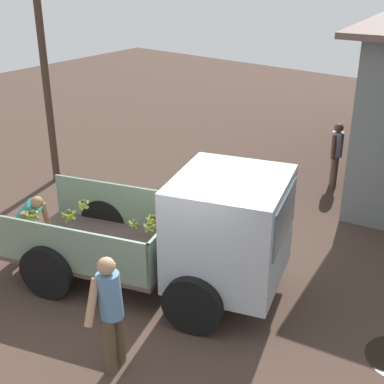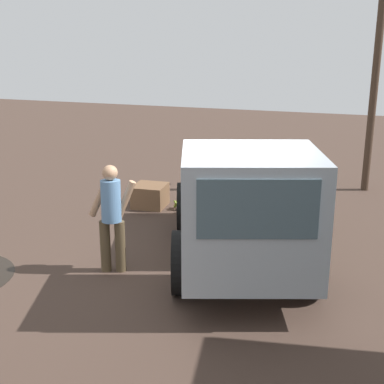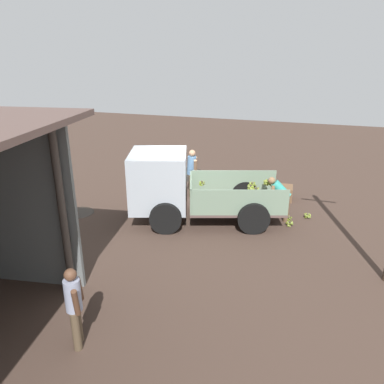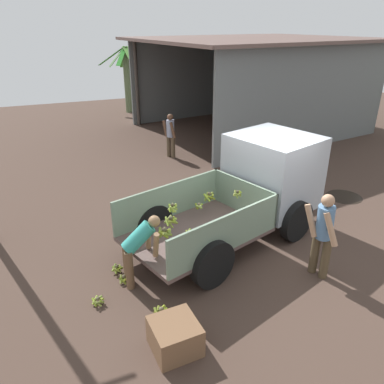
% 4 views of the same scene
% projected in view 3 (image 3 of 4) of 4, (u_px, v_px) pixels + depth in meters
% --- Properties ---
extents(ground, '(36.00, 36.00, 0.00)m').
position_uv_depth(ground, '(182.00, 213.00, 12.16)').
color(ground, '#443229').
extents(mud_patch_0, '(0.98, 0.98, 0.01)m').
position_uv_depth(mud_patch_0, '(79.00, 213.00, 12.20)').
color(mud_patch_0, black).
rests_on(mud_patch_0, ground).
extents(mud_patch_1, '(1.90, 1.90, 0.01)m').
position_uv_depth(mud_patch_1, '(185.00, 174.00, 15.95)').
color(mud_patch_1, black).
rests_on(mud_patch_1, ground).
extents(cargo_truck, '(4.91, 3.12, 2.15)m').
position_uv_depth(cargo_truck, '(173.00, 185.00, 11.33)').
color(cargo_truck, brown).
rests_on(cargo_truck, ground).
extents(person_foreground_visitor, '(0.49, 0.77, 1.71)m').
position_uv_depth(person_foreground_visitor, '(192.00, 171.00, 13.29)').
color(person_foreground_visitor, brown).
rests_on(person_foreground_visitor, ground).
extents(person_worker_loading, '(0.73, 0.60, 1.35)m').
position_uv_depth(person_worker_loading, '(281.00, 196.00, 11.47)').
color(person_worker_loading, brown).
rests_on(person_worker_loading, ground).
extents(person_bystander_near_shed, '(0.44, 0.61, 1.57)m').
position_uv_depth(person_bystander_near_shed, '(74.00, 304.00, 6.42)').
color(person_bystander_near_shed, brown).
rests_on(person_bystander_near_shed, ground).
extents(banana_bunch_on_ground_0, '(0.24, 0.23, 0.18)m').
position_uv_depth(banana_bunch_on_ground_0, '(288.00, 218.00, 11.56)').
color(banana_bunch_on_ground_0, brown).
rests_on(banana_bunch_on_ground_0, ground).
extents(banana_bunch_on_ground_1, '(0.23, 0.22, 0.16)m').
position_uv_depth(banana_bunch_on_ground_1, '(307.00, 215.00, 11.78)').
color(banana_bunch_on_ground_1, brown).
rests_on(banana_bunch_on_ground_1, ground).
extents(banana_bunch_on_ground_2, '(0.24, 0.24, 0.18)m').
position_uv_depth(banana_bunch_on_ground_2, '(290.00, 223.00, 11.22)').
color(banana_bunch_on_ground_2, '#423B2A').
rests_on(banana_bunch_on_ground_2, ground).
extents(banana_bunch_on_ground_3, '(0.29, 0.28, 0.23)m').
position_uv_depth(banana_bunch_on_ground_3, '(280.00, 203.00, 12.67)').
color(banana_bunch_on_ground_3, brown).
rests_on(banana_bunch_on_ground_3, ground).
extents(wooden_crate_0, '(0.71, 0.71, 0.48)m').
position_uv_depth(wooden_crate_0, '(282.00, 193.00, 13.23)').
color(wooden_crate_0, brown).
rests_on(wooden_crate_0, ground).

